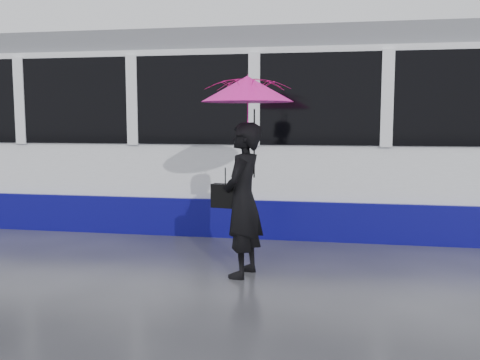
# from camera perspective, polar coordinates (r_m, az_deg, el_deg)

# --- Properties ---
(ground) EXTENTS (90.00, 90.00, 0.00)m
(ground) POSITION_cam_1_polar(r_m,az_deg,el_deg) (7.63, -7.93, -7.96)
(ground) COLOR #29292D
(ground) RESTS_ON ground
(rails) EXTENTS (34.00, 1.51, 0.02)m
(rails) POSITION_cam_1_polar(r_m,az_deg,el_deg) (9.97, -3.42, -4.41)
(rails) COLOR #3F3D38
(rails) RESTS_ON ground
(tram) EXTENTS (26.00, 2.56, 3.35)m
(tram) POSITION_cam_1_polar(r_m,az_deg,el_deg) (9.91, -6.00, 4.98)
(tram) COLOR white
(tram) RESTS_ON ground
(woman) EXTENTS (0.56, 0.75, 1.86)m
(woman) POSITION_cam_1_polar(r_m,az_deg,el_deg) (6.42, 0.32, -2.16)
(woman) COLOR black
(woman) RESTS_ON ground
(umbrella) EXTENTS (1.27, 1.27, 1.26)m
(umbrella) POSITION_cam_1_polar(r_m,az_deg,el_deg) (6.34, 0.77, 7.78)
(umbrella) COLOR #F31498
(umbrella) RESTS_ON ground
(handbag) EXTENTS (0.35, 0.20, 0.47)m
(handbag) POSITION_cam_1_polar(r_m,az_deg,el_deg) (6.47, -1.57, -1.69)
(handbag) COLOR black
(handbag) RESTS_ON ground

